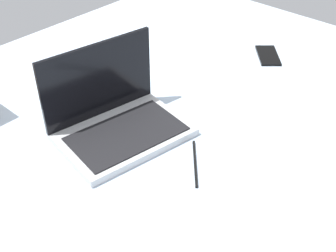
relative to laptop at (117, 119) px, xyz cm
name	(u,v)px	position (x,y,z in cm)	size (l,w,h in cm)	color
bed_mattress	(156,135)	(14.08, -0.72, -13.41)	(180.00, 140.00, 18.00)	silver
laptop	(117,119)	(0.00, 0.00, 0.00)	(36.51, 28.41, 23.00)	#B7BABC
cell_phone	(268,55)	(64.24, -7.14, -4.01)	(6.80, 14.00, 0.80)	black
charger_cable	(195,163)	(3.92, -23.77, -4.11)	(17.00, 0.60, 0.60)	black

